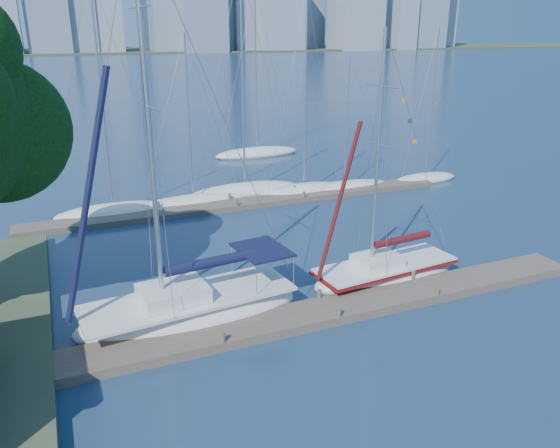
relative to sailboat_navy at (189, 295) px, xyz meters
name	(u,v)px	position (x,y,z in m)	size (l,w,h in m)	color
ground	(328,315)	(5.59, -1.89, -1.20)	(700.00, 700.00, 0.00)	navy
near_dock	(328,311)	(5.59, -1.89, -1.00)	(26.00, 2.00, 0.40)	#50443A
far_dock	(247,203)	(7.59, 14.11, -1.02)	(30.00, 1.80, 0.36)	#50443A
far_shore	(58,52)	(5.59, 318.11, -1.20)	(800.00, 100.00, 1.50)	#38472D
sailboat_navy	(189,295)	(0.00, 0.00, 0.00)	(9.77, 4.05, 16.15)	white
sailboat_maroon	(386,261)	(9.76, 0.14, -0.21)	(7.88, 3.20, 12.24)	white
bg_boat_0	(114,211)	(-1.22, 15.62, -0.91)	(7.88, 3.82, 15.34)	white
bg_boat_1	(194,201)	(4.21, 15.80, -0.97)	(8.07, 4.78, 11.77)	white
bg_boat_2	(245,190)	(8.40, 16.82, -0.89)	(8.86, 4.44, 16.20)	white
bg_boat_3	(304,190)	(12.53, 15.28, -0.91)	(7.10, 4.05, 14.66)	white
bg_boat_4	(344,187)	(15.81, 14.99, -0.99)	(7.63, 2.07, 10.33)	white
bg_boat_5	(425,178)	(23.12, 14.66, -0.96)	(6.01, 3.23, 12.13)	white
bg_boat_7	(257,153)	(13.88, 28.83, -0.89)	(8.75, 5.17, 16.00)	white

